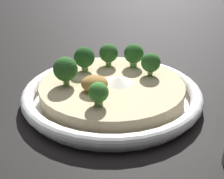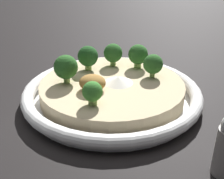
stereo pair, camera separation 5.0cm
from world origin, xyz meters
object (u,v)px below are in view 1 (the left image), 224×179
Objects in this scene: risotto_bowl at (112,91)px; broccoli_front_right at (84,58)px; broccoli_back_right at (65,69)px; broccoli_front at (109,53)px; broccoli_back at (98,93)px; broccoli_left at (151,63)px; broccoli_front_left at (134,54)px.

risotto_bowl is 6.72× the size of broccoli_front_right.
broccoli_back_right is 1.12× the size of broccoli_front.
broccoli_back is (0.01, 0.08, 0.04)m from risotto_bowl.
broccoli_front is at bearing -141.88° from broccoli_front_right.
broccoli_front is (0.01, -0.16, 0.00)m from broccoli_back.
broccoli_back is 0.16m from broccoli_front.
broccoli_left reaches higher than broccoli_back.
risotto_bowl is 8.55× the size of broccoli_back.
broccoli_front is 1.04× the size of broccoli_left.
broccoli_back_right is 1.35× the size of broccoli_back.
broccoli_front_left is (-0.09, -0.03, -0.00)m from broccoli_front_right.
broccoli_back is at bearing 136.37° from broccoli_back_right.
broccoli_back_right is (0.08, 0.02, 0.05)m from risotto_bowl.
broccoli_back_right reaches higher than broccoli_front_left.
broccoli_front_right is at bearing 38.12° from broccoli_front.
broccoli_back_right is 0.07m from broccoli_front_right.
broccoli_left is (-0.08, -0.12, 0.00)m from broccoli_back.
broccoli_front_left is (-0.03, -0.08, 0.04)m from risotto_bowl.
broccoli_front_left is at bearing -179.19° from broccoli_front.
broccoli_back_right reaches higher than broccoli_left.
broccoli_front_right reaches higher than risotto_bowl.
broccoli_back is 0.83× the size of broccoli_front.
broccoli_front_right is 1.02× the size of broccoli_front_left.
risotto_bowl is 0.09m from broccoli_front.
broccoli_back is 0.14m from broccoli_front_right.
broccoli_front_right is (0.06, -0.05, 0.04)m from risotto_bowl.
broccoli_front reaches higher than broccoli_left.
broccoli_back is at bearing 83.03° from risotto_bowl.
risotto_bowl is at bearing 141.87° from broccoli_front_right.
broccoli_front is 0.96× the size of broccoli_front_left.
broccoli_left is (-0.07, -0.04, 0.04)m from risotto_bowl.
broccoli_back is at bearing 74.95° from broccoli_front_left.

